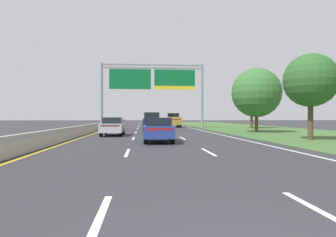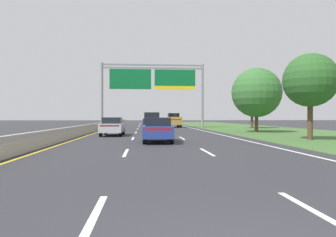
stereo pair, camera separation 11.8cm
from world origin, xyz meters
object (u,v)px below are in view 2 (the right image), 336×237
(pickup_truck_gold, at_px, (174,120))
(car_navy_centre_lane_suv, at_px, (151,121))
(car_white_centre_lane_sedan, at_px, (152,123))
(car_silver_left_lane_sedan, at_px, (113,126))
(roadside_tree_mid, at_px, (257,93))
(car_blue_centre_lane_sedan, at_px, (158,129))
(roadside_tree_near, at_px, (310,80))
(overhead_sign_gantry, at_px, (153,82))
(roadside_tree_far, at_px, (252,98))

(pickup_truck_gold, height_order, car_navy_centre_lane_suv, pickup_truck_gold)
(car_navy_centre_lane_suv, distance_m, car_white_centre_lane_sedan, 8.23)
(car_silver_left_lane_sedan, bearing_deg, car_navy_centre_lane_suv, -23.36)
(roadside_tree_mid, bearing_deg, car_blue_centre_lane_sedan, -133.74)
(car_silver_left_lane_sedan, distance_m, roadside_tree_mid, 15.42)
(car_silver_left_lane_sedan, bearing_deg, car_blue_centre_lane_sedan, -152.58)
(car_navy_centre_lane_suv, xyz_separation_m, roadside_tree_mid, (10.89, -3.62, 3.05))
(car_white_centre_lane_sedan, xyz_separation_m, car_blue_centre_lane_sedan, (-0.31, -23.19, 0.00))
(pickup_truck_gold, height_order, car_blue_centre_lane_sedan, pickup_truck_gold)
(car_white_centre_lane_sedan, distance_m, car_blue_centre_lane_sedan, 23.19)
(roadside_tree_near, bearing_deg, roadside_tree_mid, 88.89)
(car_navy_centre_lane_suv, height_order, car_blue_centre_lane_sedan, car_navy_centre_lane_suv)
(car_navy_centre_lane_suv, bearing_deg, car_blue_centre_lane_sedan, 179.21)
(overhead_sign_gantry, height_order, roadside_tree_near, overhead_sign_gantry)
(roadside_tree_near, distance_m, roadside_tree_far, 22.15)
(pickup_truck_gold, height_order, car_silver_left_lane_sedan, pickup_truck_gold)
(pickup_truck_gold, xyz_separation_m, roadside_tree_far, (10.72, -4.98, 3.20))
(pickup_truck_gold, xyz_separation_m, car_navy_centre_lane_suv, (-3.83, -12.63, 0.02))
(overhead_sign_gantry, xyz_separation_m, pickup_truck_gold, (3.36, 2.79, -5.63))
(car_blue_centre_lane_sedan, relative_size, roadside_tree_far, 0.69)
(car_navy_centre_lane_suv, bearing_deg, pickup_truck_gold, -17.77)
(car_blue_centre_lane_sedan, xyz_separation_m, roadside_tree_mid, (10.87, 11.36, 3.33))
(roadside_tree_mid, relative_size, roadside_tree_far, 1.04)
(car_silver_left_lane_sedan, distance_m, car_white_centre_lane_sedan, 16.62)
(car_white_centre_lane_sedan, xyz_separation_m, roadside_tree_near, (10.36, -22.38, 3.33))
(car_blue_centre_lane_sedan, height_order, roadside_tree_mid, roadside_tree_mid)
(pickup_truck_gold, bearing_deg, roadside_tree_near, -165.24)
(roadside_tree_far, bearing_deg, car_navy_centre_lane_suv, -152.29)
(car_silver_left_lane_sedan, xyz_separation_m, car_blue_centre_lane_sedan, (3.55, -7.03, 0.00))
(car_silver_left_lane_sedan, bearing_deg, roadside_tree_near, -113.01)
(pickup_truck_gold, distance_m, car_blue_centre_lane_sedan, 27.87)
(car_white_centre_lane_sedan, distance_m, roadside_tree_mid, 16.21)
(overhead_sign_gantry, relative_size, car_white_centre_lane_sedan, 3.38)
(overhead_sign_gantry, height_order, roadside_tree_mid, overhead_sign_gantry)
(car_silver_left_lane_sedan, distance_m, car_blue_centre_lane_sedan, 7.87)
(pickup_truck_gold, distance_m, car_silver_left_lane_sedan, 21.86)
(overhead_sign_gantry, bearing_deg, car_white_centre_lane_sedan, -95.29)
(roadside_tree_near, height_order, roadside_tree_mid, roadside_tree_mid)
(overhead_sign_gantry, height_order, car_white_centre_lane_sedan, overhead_sign_gantry)
(pickup_truck_gold, relative_size, roadside_tree_far, 0.84)
(pickup_truck_gold, height_order, car_white_centre_lane_sedan, pickup_truck_gold)
(pickup_truck_gold, height_order, roadside_tree_near, roadside_tree_near)
(car_blue_centre_lane_sedan, bearing_deg, car_white_centre_lane_sedan, 0.64)
(car_navy_centre_lane_suv, height_order, car_white_centre_lane_sedan, car_navy_centre_lane_suv)
(car_silver_left_lane_sedan, height_order, roadside_tree_near, roadside_tree_near)
(overhead_sign_gantry, distance_m, car_white_centre_lane_sedan, 6.11)
(roadside_tree_near, bearing_deg, car_white_centre_lane_sedan, 114.84)
(pickup_truck_gold, bearing_deg, roadside_tree_far, -114.53)
(car_blue_centre_lane_sedan, bearing_deg, car_navy_centre_lane_suv, 1.48)
(car_navy_centre_lane_suv, relative_size, car_white_centre_lane_sedan, 1.06)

